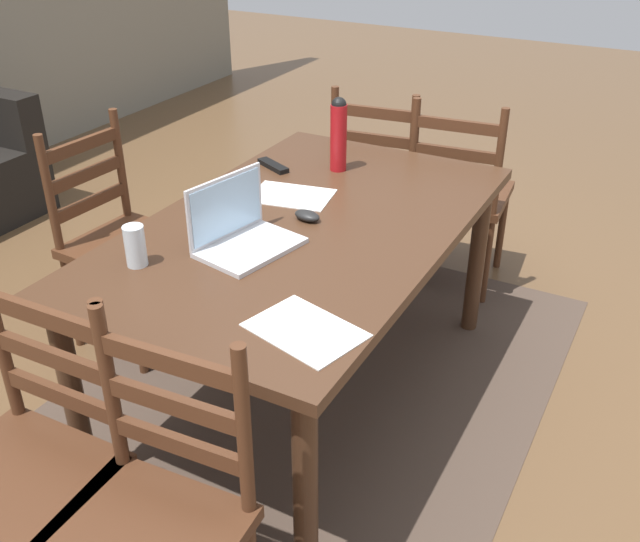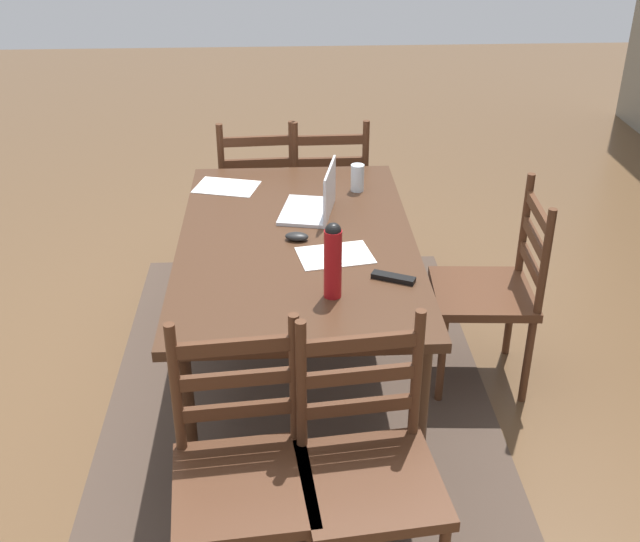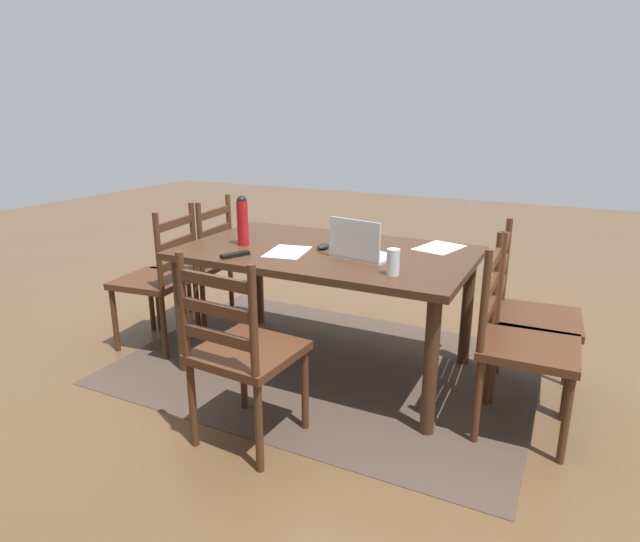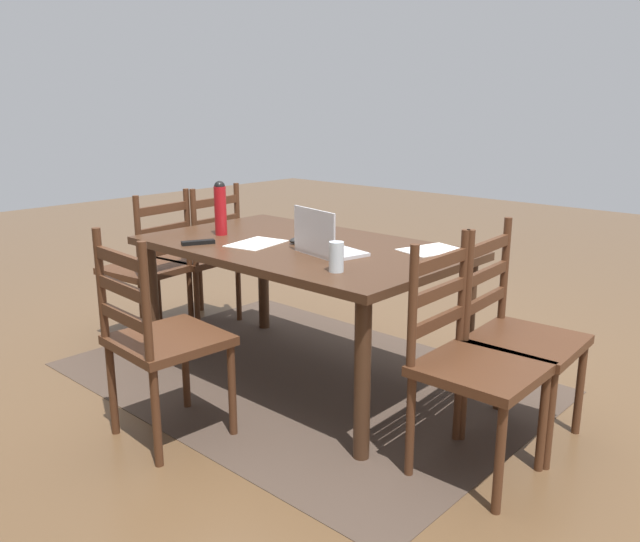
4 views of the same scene
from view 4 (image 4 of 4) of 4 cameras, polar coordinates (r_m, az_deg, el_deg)
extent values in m
plane|color=brown|center=(3.57, -1.62, -9.42)|extent=(14.00, 14.00, 0.00)
cube|color=#47382D|center=(3.57, -1.62, -9.38)|extent=(2.44, 1.73, 0.01)
cube|color=#422819|center=(3.34, -1.71, 2.07)|extent=(1.67, 1.01, 0.04)
cylinder|color=#422819|center=(3.34, 12.92, -5.00)|extent=(0.07, 0.07, 0.71)
cylinder|color=#422819|center=(4.24, -5.04, -0.48)|extent=(0.07, 0.07, 0.71)
cylinder|color=#422819|center=(2.68, 3.77, -9.61)|extent=(0.07, 0.07, 0.71)
cylinder|color=#422819|center=(3.75, -14.59, -2.94)|extent=(0.07, 0.07, 0.71)
cube|color=#4C2B19|center=(2.61, 14.04, -8.44)|extent=(0.45, 0.45, 0.04)
cylinder|color=#4C2B19|center=(2.80, 19.12, -12.52)|extent=(0.04, 0.04, 0.43)
cylinder|color=#4C2B19|center=(2.48, 15.61, -15.82)|extent=(0.04, 0.04, 0.43)
cylinder|color=#4C2B19|center=(2.94, 12.17, -10.66)|extent=(0.04, 0.04, 0.43)
cylinder|color=#4C2B19|center=(2.64, 8.00, -13.45)|extent=(0.04, 0.04, 0.43)
cylinder|color=#4C2B19|center=(2.77, 12.52, -1.49)|extent=(0.04, 0.04, 0.50)
cylinder|color=#4C2B19|center=(2.46, 8.20, -3.35)|extent=(0.04, 0.04, 0.50)
cube|color=#4C2B19|center=(2.64, 10.40, -4.44)|extent=(0.03, 0.36, 0.05)
cube|color=#4C2B19|center=(2.61, 10.52, -1.84)|extent=(0.03, 0.36, 0.05)
cube|color=#4C2B19|center=(2.58, 10.65, 0.83)|extent=(0.03, 0.36, 0.05)
cube|color=#4C2B19|center=(2.90, -13.23, -5.99)|extent=(0.47, 0.47, 0.04)
cylinder|color=#4C2B19|center=(3.23, -11.84, -8.24)|extent=(0.04, 0.04, 0.43)
cylinder|color=#4C2B19|center=(2.94, -7.79, -10.41)|extent=(0.04, 0.04, 0.43)
cylinder|color=#4C2B19|center=(3.07, -17.92, -9.94)|extent=(0.04, 0.04, 0.43)
cylinder|color=#4C2B19|center=(2.76, -14.30, -12.51)|extent=(0.04, 0.04, 0.43)
cylinder|color=#4C2B19|center=(2.90, -18.83, -1.22)|extent=(0.04, 0.04, 0.50)
cylinder|color=#4C2B19|center=(2.57, -15.16, -2.90)|extent=(0.04, 0.04, 0.50)
cube|color=#4C2B19|center=(2.77, -16.95, -3.99)|extent=(0.36, 0.05, 0.05)
cube|color=#4C2B19|center=(2.73, -17.15, -1.50)|extent=(0.36, 0.05, 0.05)
cube|color=#4C2B19|center=(2.70, -17.34, 1.05)|extent=(0.36, 0.05, 0.05)
cube|color=#4C2B19|center=(4.17, -15.24, 0.15)|extent=(0.49, 0.49, 0.04)
cylinder|color=#4C2B19|center=(4.27, -18.62, -3.05)|extent=(0.04, 0.04, 0.43)
cylinder|color=#4C2B19|center=(4.49, -14.71, -1.92)|extent=(0.04, 0.04, 0.43)
cylinder|color=#4C2B19|center=(3.98, -15.39, -4.08)|extent=(0.04, 0.04, 0.43)
cylinder|color=#4C2B19|center=(4.21, -11.39, -2.80)|extent=(0.04, 0.04, 0.43)
cylinder|color=#4C2B19|center=(3.85, -15.78, 2.75)|extent=(0.04, 0.04, 0.50)
cylinder|color=#4C2B19|center=(4.09, -11.63, 3.67)|extent=(0.04, 0.04, 0.50)
cube|color=#4C2B19|center=(3.99, -13.56, 1.82)|extent=(0.07, 0.36, 0.05)
cube|color=#4C2B19|center=(3.96, -13.67, 3.58)|extent=(0.07, 0.36, 0.05)
cube|color=#4C2B19|center=(3.94, -13.77, 5.37)|extent=(0.07, 0.36, 0.05)
cube|color=#4C2B19|center=(4.39, -10.84, 1.11)|extent=(0.48, 0.48, 0.04)
cylinder|color=#4C2B19|center=(4.47, -14.13, -1.95)|extent=(0.04, 0.04, 0.43)
cylinder|color=#4C2B19|center=(4.71, -10.57, -0.92)|extent=(0.04, 0.04, 0.43)
cylinder|color=#4C2B19|center=(4.19, -10.84, -2.86)|extent=(0.04, 0.04, 0.43)
cylinder|color=#4C2B19|center=(4.44, -7.23, -1.71)|extent=(0.04, 0.04, 0.43)
cylinder|color=#4C2B19|center=(4.07, -11.07, 3.65)|extent=(0.04, 0.04, 0.50)
cylinder|color=#4C2B19|center=(4.33, -7.34, 4.44)|extent=(0.04, 0.04, 0.50)
cube|color=#4C2B19|center=(4.22, -9.09, 2.72)|extent=(0.06, 0.36, 0.05)
cube|color=#4C2B19|center=(4.19, -9.16, 4.40)|extent=(0.06, 0.36, 0.05)
cube|color=#4C2B19|center=(4.17, -9.23, 6.09)|extent=(0.06, 0.36, 0.05)
cube|color=#4C2B19|center=(2.95, 17.82, -6.01)|extent=(0.47, 0.47, 0.04)
cylinder|color=#4C2B19|center=(3.15, 22.02, -9.66)|extent=(0.04, 0.04, 0.43)
cylinder|color=#4C2B19|center=(2.82, 19.67, -12.36)|extent=(0.04, 0.04, 0.43)
cylinder|color=#4C2B19|center=(3.26, 15.60, -8.27)|extent=(0.04, 0.04, 0.43)
cylinder|color=#4C2B19|center=(2.94, 12.59, -10.64)|extent=(0.04, 0.04, 0.43)
cylinder|color=#4C2B19|center=(3.11, 16.03, 0.04)|extent=(0.04, 0.04, 0.50)
cylinder|color=#4C2B19|center=(2.78, 12.95, -1.49)|extent=(0.04, 0.04, 0.50)
cube|color=#4C2B19|center=(2.97, 14.46, -2.54)|extent=(0.05, 0.36, 0.05)
cube|color=#4C2B19|center=(2.94, 14.61, -0.21)|extent=(0.05, 0.36, 0.05)
cube|color=#4C2B19|center=(2.91, 14.76, 2.17)|extent=(0.05, 0.36, 0.05)
cube|color=silver|center=(3.13, 1.06, 1.73)|extent=(0.36, 0.28, 0.02)
cube|color=silver|center=(3.04, -0.53, 3.55)|extent=(0.32, 0.07, 0.21)
cube|color=#A5CCEA|center=(3.04, -0.44, 3.56)|extent=(0.29, 0.06, 0.19)
cylinder|color=#A81419|center=(3.59, -8.81, 5.29)|extent=(0.07, 0.07, 0.27)
sphere|color=black|center=(3.57, -8.89, 7.41)|extent=(0.06, 0.06, 0.06)
cylinder|color=silver|center=(2.77, 1.46, 1.26)|extent=(0.07, 0.07, 0.13)
ellipsoid|color=black|center=(3.35, -1.96, 2.74)|extent=(0.08, 0.11, 0.03)
cube|color=black|center=(3.39, -10.74, 2.50)|extent=(0.11, 0.17, 0.02)
cube|color=white|center=(3.36, -5.66, 2.44)|extent=(0.26, 0.33, 0.00)
cube|color=white|center=(3.24, 9.82, 1.86)|extent=(0.28, 0.34, 0.00)
camera|label=1|loc=(3.49, 39.28, 17.73)|focal=40.53mm
camera|label=2|loc=(5.85, -24.72, 20.90)|focal=44.01mm
camera|label=3|loc=(1.04, -69.04, 9.20)|focal=29.72mm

